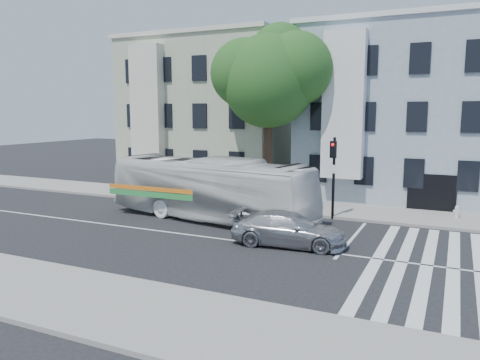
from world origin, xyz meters
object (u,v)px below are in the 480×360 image
Objects in this scene: bus at (209,189)px; fire_hydrant at (457,211)px; sedan at (288,229)px; traffic_signal at (333,167)px.

bus is 18.23× the size of fire_hydrant.
sedan reaches higher than fire_hydrant.
bus is at bearing 56.40° from sedan.
traffic_signal is at bearing -157.23° from fire_hydrant.
fire_hydrant is (6.53, 8.14, -0.23)m from sedan.
bus reaches higher than fire_hydrant.
traffic_signal is 6.94m from fire_hydrant.
traffic_signal is at bearing -55.43° from bus.
bus is 13.11m from fire_hydrant.
sedan is (5.41, -2.87, -0.94)m from bus.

